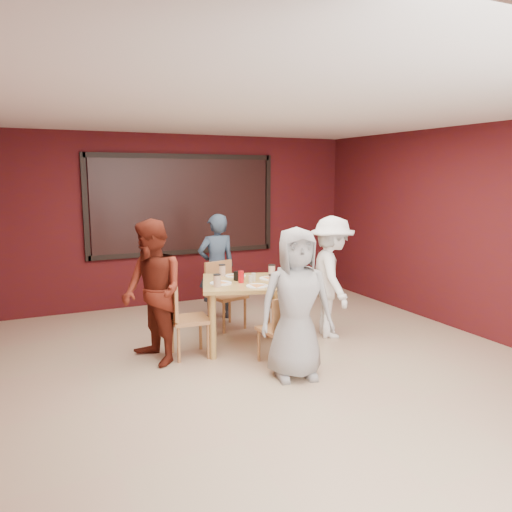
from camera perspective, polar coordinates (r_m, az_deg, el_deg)
name	(u,v)px	position (r m, az deg, el deg)	size (l,w,h in m)	color
floor	(281,373)	(5.60, 2.85, -13.24)	(7.00, 7.00, 0.00)	tan
window_blinds	(184,205)	(8.39, -8.23, 5.81)	(3.00, 0.02, 1.50)	black
dining_table	(246,290)	(6.23, -1.17, -3.86)	(1.35, 1.35, 0.99)	tan
chair_front	(281,326)	(5.68, 2.93, -8.00)	(0.44, 0.44, 0.81)	#C0774A
chair_back	(223,290)	(7.07, -3.74, -3.95)	(0.54, 0.54, 0.93)	#C0774A
chair_left	(183,315)	(5.97, -8.33, -6.69)	(0.46, 0.46, 0.90)	#C0774A
chair_right	(292,300)	(6.61, 4.18, -5.03)	(0.51, 0.51, 0.91)	#C0774A
diner_front	(296,303)	(5.27, 4.62, -5.43)	(0.79, 0.51, 1.61)	#9F9F9F
diner_back	(217,267)	(7.42, -4.53, -1.26)	(0.58, 0.38, 1.58)	#314258
diner_left	(153,292)	(5.76, -11.73, -4.10)	(0.81, 0.63, 1.66)	maroon
diner_right	(331,277)	(6.68, 8.62, -2.38)	(1.04, 0.60, 1.61)	white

